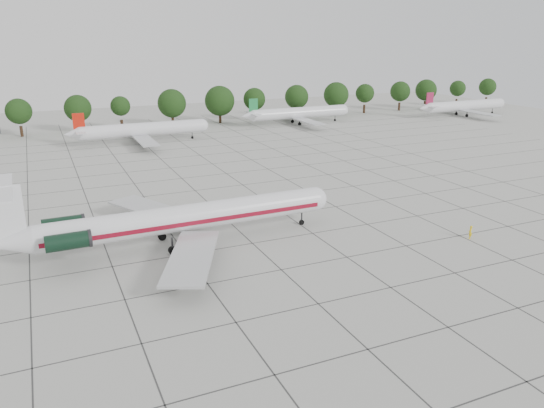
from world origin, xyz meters
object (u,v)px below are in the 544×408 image
(main_airliner, at_px, (171,220))
(bg_airliner_d, at_px, (299,113))
(ground_crew, at_px, (470,232))
(bg_airliner_e, at_px, (464,106))
(bg_airliner_c, at_px, (142,130))

(main_airliner, relative_size, bg_airliner_d, 1.40)
(ground_crew, relative_size, bg_airliner_d, 0.06)
(main_airliner, height_order, bg_airliner_e, main_airliner)
(bg_airliner_c, xyz_separation_m, bg_airliner_e, (95.56, 2.21, 0.00))
(main_airliner, bearing_deg, bg_airliner_c, 80.81)
(bg_airliner_c, xyz_separation_m, bg_airliner_d, (43.77, 8.98, 0.00))
(bg_airliner_d, distance_m, bg_airliner_e, 52.23)
(bg_airliner_d, bearing_deg, bg_airliner_c, -168.40)
(ground_crew, bearing_deg, main_airliner, -62.00)
(bg_airliner_e, bearing_deg, bg_airliner_c, -178.67)
(bg_airliner_d, bearing_deg, ground_crew, -103.02)
(bg_airliner_c, bearing_deg, bg_airliner_e, 1.33)
(bg_airliner_c, bearing_deg, ground_crew, -72.02)
(ground_crew, xyz_separation_m, bg_airliner_d, (19.43, 84.00, 2.09))
(main_airliner, bearing_deg, bg_airliner_d, 52.60)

